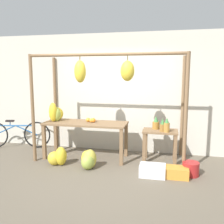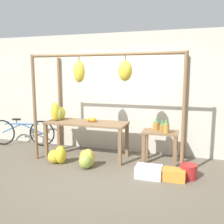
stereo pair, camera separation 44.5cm
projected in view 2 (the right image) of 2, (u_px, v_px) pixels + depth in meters
name	position (u px, v px, depth m)	size (l,w,h in m)	color
ground_plane	(96.00, 174.00, 4.70)	(20.00, 20.00, 0.00)	#665B4C
shop_wall_back	(119.00, 93.00, 5.96)	(8.00, 0.08, 2.80)	beige
stall_awning	(107.00, 87.00, 5.05)	(3.16, 1.24, 2.25)	brown
display_table_main	(86.00, 127.00, 5.54)	(1.82, 0.68, 0.80)	brown
display_table_side	(160.00, 140.00, 5.20)	(0.73, 0.46, 0.68)	brown
banana_pile_on_table	(58.00, 113.00, 5.73)	(0.38, 0.49, 0.42)	#9EB247
orange_pile	(92.00, 120.00, 5.53)	(0.23, 0.16, 0.09)	orange
pineapple_cluster	(161.00, 126.00, 5.13)	(0.36, 0.38, 0.30)	#B27F38
banana_pile_ground_left	(58.00, 156.00, 5.21)	(0.46, 0.35, 0.38)	yellow
banana_pile_ground_right	(86.00, 159.00, 4.98)	(0.37, 0.41, 0.38)	gold
fruit_crate_white	(149.00, 172.00, 4.52)	(0.47, 0.32, 0.21)	silver
blue_bucket	(188.00, 171.00, 4.48)	(0.30, 0.30, 0.25)	#AD2323
parked_bicycle	(22.00, 132.00, 6.49)	(1.71, 0.40, 0.71)	black
fruit_crate_purple	(173.00, 174.00, 4.42)	(0.42, 0.29, 0.19)	orange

